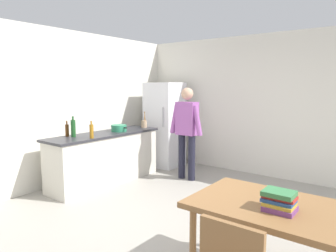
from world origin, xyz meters
name	(u,v)px	position (x,y,z in m)	size (l,w,h in m)	color
ground_plane	(166,230)	(0.00, 0.00, 0.00)	(14.00, 14.00, 0.00)	#9E998E
wall_back	(261,106)	(0.00, 3.00, 1.35)	(6.40, 0.12, 2.70)	silver
wall_left	(54,108)	(-2.60, 0.20, 1.35)	(0.12, 5.60, 2.70)	silver
kitchen_counter	(105,158)	(-2.00, 0.80, 0.45)	(0.64, 2.20, 0.90)	beige
refrigerator	(165,124)	(-1.90, 2.40, 0.90)	(0.70, 0.67, 1.80)	white
person	(187,127)	(-0.95, 1.85, 0.98)	(0.70, 0.22, 1.70)	#1E1E2D
dining_table	(276,214)	(1.40, -0.30, 0.67)	(1.40, 0.90, 0.75)	olive
cooking_pot	(119,128)	(-1.95, 1.10, 0.96)	(0.40, 0.28, 0.12)	#2D845B
utensil_jar	(144,124)	(-1.93, 1.77, 0.98)	(0.11, 0.11, 0.32)	tan
bottle_oil_amber	(92,131)	(-1.75, 0.31, 1.02)	(0.06, 0.06, 0.28)	#996619
bottle_beer_brown	(67,130)	(-2.22, 0.18, 1.01)	(0.06, 0.06, 0.26)	#5B3314
bottle_wine_green	(73,128)	(-2.09, 0.22, 1.05)	(0.08, 0.08, 0.34)	#1E5123
book_stack	(279,201)	(1.45, -0.40, 0.83)	(0.26, 0.22, 0.16)	#753D7F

